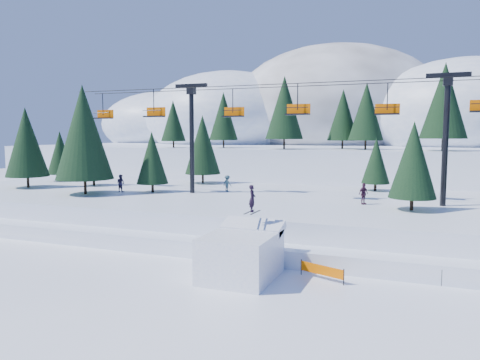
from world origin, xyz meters
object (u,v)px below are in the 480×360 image
(jump_kicker, at_px, (242,254))
(banner_near, at_px, (322,270))
(banner_far, at_px, (414,273))
(chairlift, at_px, (294,120))

(jump_kicker, xyz_separation_m, banner_near, (4.32, 1.27, -0.83))
(jump_kicker, bearing_deg, banner_far, 16.29)
(banner_near, bearing_deg, banner_far, 16.23)
(jump_kicker, height_order, banner_far, jump_kicker)
(chairlift, height_order, banner_far, chairlift)
(chairlift, distance_m, banner_far, 18.68)
(jump_kicker, relative_size, chairlift, 0.11)
(banner_far, bearing_deg, banner_near, -163.77)
(banner_near, xyz_separation_m, banner_far, (4.82, 1.40, 0.00))
(chairlift, xyz_separation_m, banner_far, (10.32, -12.86, -8.78))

